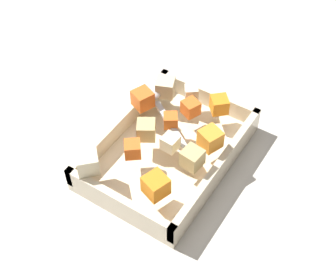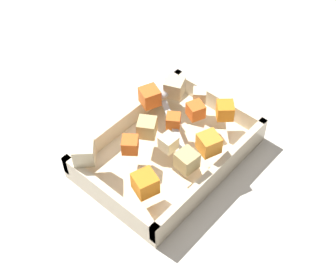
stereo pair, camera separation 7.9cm
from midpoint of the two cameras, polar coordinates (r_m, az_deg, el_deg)
ground_plane at (r=0.83m, az=2.80°, el=-3.97°), size 4.00×4.00×0.00m
baking_dish at (r=0.83m, az=2.74°, el=-2.21°), size 0.29×0.20×0.05m
carrot_chunk_near_spoon at (r=0.83m, az=6.01°, el=2.70°), size 0.03×0.03×0.03m
carrot_chunk_front_center at (r=0.84m, az=9.44°, el=2.67°), size 0.04×0.04×0.03m
carrot_chunk_far_left at (r=0.85m, az=0.52°, el=4.35°), size 0.04×0.04×0.03m
carrot_chunk_back_center at (r=0.81m, az=3.43°, el=1.47°), size 0.03×0.03×0.02m
carrot_chunk_near_left at (r=0.78m, az=7.75°, el=-1.21°), size 0.04×0.04×0.03m
carrot_chunk_mid_right at (r=0.77m, az=-1.58°, el=-1.38°), size 0.04×0.04×0.03m
carrot_chunk_heap_top at (r=0.72m, az=0.44°, el=-5.96°), size 0.04×0.04×0.03m
potato_chunk_heap_side at (r=0.87m, az=3.39°, el=5.42°), size 0.04×0.04×0.03m
potato_chunk_corner_se at (r=0.80m, az=0.54°, el=0.83°), size 0.04×0.04×0.03m
potato_chunk_near_right at (r=0.75m, az=5.25°, el=-3.23°), size 0.03×0.03×0.03m
potato_chunk_far_right at (r=0.76m, az=-6.98°, el=-2.30°), size 0.05×0.05×0.03m
potato_chunk_under_handle at (r=0.78m, az=2.79°, el=-1.28°), size 0.03×0.03×0.03m
parsnip_chunk_corner_sw at (r=0.86m, az=6.38°, el=4.48°), size 0.03×0.03×0.02m
serving_spoon at (r=0.87m, az=1.78°, el=4.91°), size 0.14×0.19×0.02m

